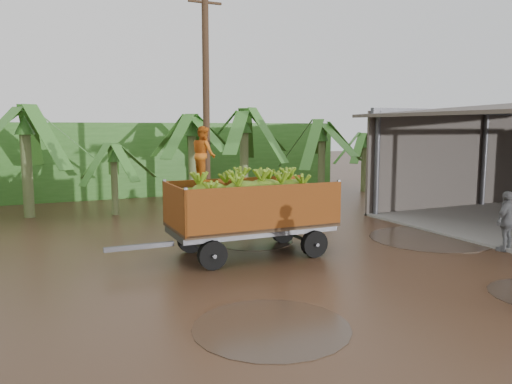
{
  "coord_description": "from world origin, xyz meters",
  "views": [
    {
      "loc": [
        -6.8,
        -9.52,
        3.4
      ],
      "look_at": [
        -1.08,
        2.85,
        1.62
      ],
      "focal_mm": 35.0,
      "sensor_mm": 36.0,
      "label": 1
    }
  ],
  "objects": [
    {
      "name": "ground",
      "position": [
        0.0,
        0.0,
        0.0
      ],
      "size": [
        100.0,
        100.0,
        0.0
      ],
      "primitive_type": "plane",
      "color": "black",
      "rests_on": "ground"
    },
    {
      "name": "hedge_north",
      "position": [
        -2.0,
        16.0,
        1.8
      ],
      "size": [
        22.0,
        3.0,
        3.6
      ],
      "primitive_type": "cube",
      "color": "#2D661E",
      "rests_on": "ground"
    },
    {
      "name": "banana_trailer",
      "position": [
        -1.47,
        2.36,
        1.29
      ],
      "size": [
        5.94,
        2.11,
        3.43
      ],
      "rotation": [
        0.0,
        0.0,
        -0.01
      ],
      "color": "#9B4C16",
      "rests_on": "ground"
    },
    {
      "name": "man_grey",
      "position": [
        5.08,
        -0.21,
        0.84
      ],
      "size": [
        1.05,
        0.61,
        1.67
      ],
      "primitive_type": "imported",
      "rotation": [
        0.0,
        0.0,
        3.36
      ],
      "color": "slate",
      "rests_on": "ground"
    },
    {
      "name": "utility_pole",
      "position": [
        -0.91,
        7.4,
        4.19
      ],
      "size": [
        1.2,
        0.24,
        8.27
      ],
      "color": "#47301E",
      "rests_on": "ground"
    },
    {
      "name": "banana_plants",
      "position": [
        -5.67,
        6.6,
        1.97
      ],
      "size": [
        24.47,
        20.81,
        4.34
      ],
      "color": "#2D661E",
      "rests_on": "ground"
    }
  ]
}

